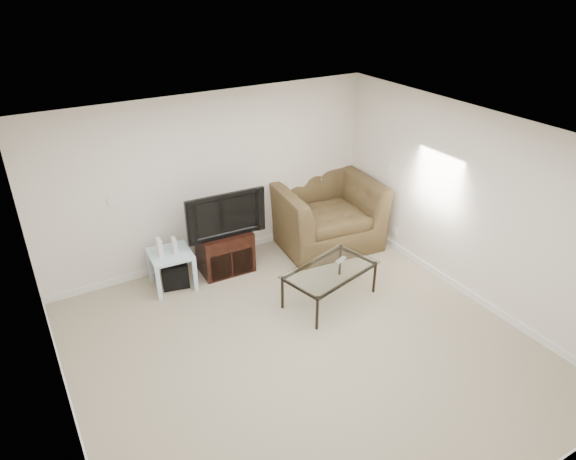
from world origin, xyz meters
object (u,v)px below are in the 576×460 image
television (223,213)px  side_table (172,269)px  subwoofer (175,273)px  recliner (325,203)px  tv_stand (225,251)px  coffee_table (330,285)px

television → side_table: 1.05m
television → subwoofer: (-0.77, 0.04, -0.75)m
television → recliner: size_ratio=0.67×
tv_stand → side_table: size_ratio=1.34×
tv_stand → coffee_table: 1.64m
side_table → tv_stand: bearing=0.9°
coffee_table → subwoofer: bearing=139.6°
side_table → coffee_table: (1.68, -1.38, -0.02)m
subwoofer → recliner: size_ratio=0.23×
side_table → recliner: bearing=0.0°
coffee_table → recliner: bearing=58.6°
subwoofer → recliner: recliner is taller
tv_stand → recliner: bearing=1.9°
television → subwoofer: size_ratio=2.96×
tv_stand → television: 0.63m
television → recliner: (1.71, 0.02, -0.25)m
subwoofer → coffee_table: bearing=-40.4°
side_table → subwoofer: (0.03, 0.02, -0.08)m
side_table → coffee_table: size_ratio=0.45×
coffee_table → television: bearing=122.7°
side_table → subwoofer: side_table is taller
tv_stand → subwoofer: size_ratio=2.06×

